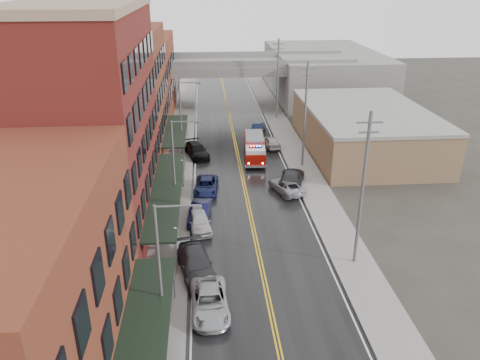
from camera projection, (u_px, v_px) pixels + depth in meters
road at (244, 186)px, 49.23m from camera, size 11.00×160.00×0.02m
sidewalk_left at (174, 187)px, 48.67m from camera, size 3.00×160.00×0.15m
sidewalk_right at (312, 183)px, 49.72m from camera, size 3.00×160.00×0.15m
curb_left at (190, 187)px, 48.79m from camera, size 0.30×160.00×0.15m
curb_right at (297, 183)px, 49.61m from camera, size 0.30×160.00×0.15m
brick_building_a at (13, 305)px, 22.12m from camera, size 9.00×18.00×12.00m
brick_building_b at (90, 126)px, 38.27m from camera, size 9.00×20.00×18.00m
brick_building_c at (124, 95)px, 54.86m from camera, size 9.00×15.00×15.00m
brick_building_far at (142, 78)px, 71.45m from camera, size 9.00×20.00×12.00m
tan_building at (364, 131)px, 58.52m from camera, size 14.00×22.00×5.00m
right_far_block at (323, 73)px, 85.47m from camera, size 18.00×30.00×8.00m
awning_0 at (142, 347)px, 23.74m from camera, size 2.60×16.00×3.09m
awning_1 at (166, 190)px, 41.10m from camera, size 2.60×18.00×3.09m
awning_2 at (176, 130)px, 57.09m from camera, size 2.60×13.00×3.09m
globe_lamp_1 at (176, 237)px, 35.05m from camera, size 0.44×0.44×3.12m
globe_lamp_2 at (182, 167)px, 47.84m from camera, size 0.44×0.44×3.12m
street_lamp_0 at (163, 265)px, 26.58m from camera, size 2.64×0.22×9.00m
street_lamp_1 at (176, 163)px, 41.20m from camera, size 2.64×0.22×9.00m
street_lamp_2 at (183, 114)px, 55.82m from camera, size 2.64×0.22×9.00m
utility_pole_0 at (362, 188)px, 33.52m from camera, size 1.80×0.24×12.00m
utility_pole_1 at (305, 113)px, 51.79m from camera, size 1.80×0.24×12.00m
utility_pole_2 at (278, 78)px, 70.06m from camera, size 1.80×0.24×12.00m
overpass at (227, 72)px, 76.07m from camera, size 40.00×10.00×7.50m
fire_truck at (255, 148)px, 55.87m from camera, size 3.36×7.50×2.68m
parked_car_left_2 at (210, 302)px, 30.56m from camera, size 2.67×5.39×1.47m
parked_car_left_3 at (196, 264)px, 34.46m from camera, size 3.39×5.94×1.62m
parked_car_left_4 at (199, 221)px, 40.55m from camera, size 2.37×4.69×1.53m
parked_car_left_5 at (200, 212)px, 42.01m from camera, size 2.30×4.88×1.54m
parked_car_left_6 at (206, 186)px, 47.57m from camera, size 2.70×5.10×1.37m
parked_car_left_7 at (197, 150)px, 56.96m from camera, size 3.49×5.75×1.56m
parked_car_right_0 at (286, 186)px, 47.61m from camera, size 3.71×5.34×1.35m
parked_car_right_1 at (292, 178)px, 49.07m from camera, size 3.89×6.18×1.67m
parked_car_right_2 at (271, 142)px, 60.04m from camera, size 2.30×4.52×1.48m
parked_car_right_3 at (259, 128)px, 65.67m from camera, size 2.62×4.61×1.44m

